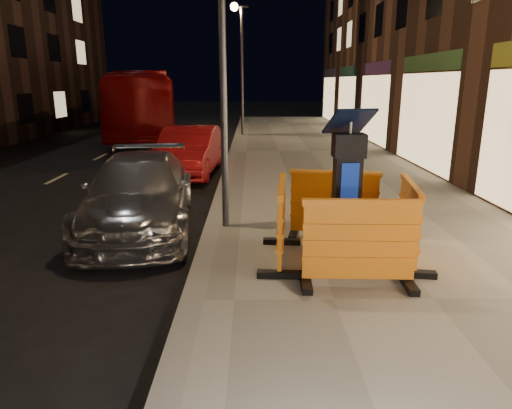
{
  "coord_description": "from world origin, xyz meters",
  "views": [
    {
      "loc": [
        0.75,
        -5.14,
        2.77
      ],
      "look_at": [
        0.8,
        1.0,
        1.1
      ],
      "focal_mm": 32.0,
      "sensor_mm": 36.0,
      "label": 1
    }
  ],
  "objects_px": {
    "car_red": "(190,174)",
    "barrier_back": "(334,205)",
    "barrier_front": "(359,244)",
    "parking_kiosk": "(347,191)",
    "bus_doubledecker": "(148,136)",
    "barrier_kerbside": "(281,222)",
    "car_silver": "(142,227)",
    "barrier_bldgside": "(408,222)"
  },
  "relations": [
    {
      "from": "car_red",
      "to": "barrier_back",
      "type": "bearing_deg",
      "value": -59.13
    },
    {
      "from": "barrier_front",
      "to": "car_red",
      "type": "height_order",
      "value": "barrier_front"
    },
    {
      "from": "car_red",
      "to": "parking_kiosk",
      "type": "bearing_deg",
      "value": -62.25
    },
    {
      "from": "bus_doubledecker",
      "to": "car_red",
      "type": "bearing_deg",
      "value": -79.59
    },
    {
      "from": "barrier_kerbside",
      "to": "car_silver",
      "type": "height_order",
      "value": "barrier_kerbside"
    },
    {
      "from": "barrier_bldgside",
      "to": "bus_doubledecker",
      "type": "height_order",
      "value": "bus_doubledecker"
    },
    {
      "from": "parking_kiosk",
      "to": "barrier_bldgside",
      "type": "xyz_separation_m",
      "value": [
        0.95,
        0.0,
        -0.47
      ]
    },
    {
      "from": "barrier_kerbside",
      "to": "car_red",
      "type": "bearing_deg",
      "value": 22.76
    },
    {
      "from": "barrier_back",
      "to": "barrier_kerbside",
      "type": "bearing_deg",
      "value": -125.01
    },
    {
      "from": "barrier_kerbside",
      "to": "bus_doubledecker",
      "type": "height_order",
      "value": "bus_doubledecker"
    },
    {
      "from": "barrier_bldgside",
      "to": "bus_doubledecker",
      "type": "xyz_separation_m",
      "value": [
        -7.76,
        17.27,
        -0.74
      ]
    },
    {
      "from": "barrier_bldgside",
      "to": "car_red",
      "type": "height_order",
      "value": "barrier_bldgside"
    },
    {
      "from": "barrier_back",
      "to": "car_silver",
      "type": "xyz_separation_m",
      "value": [
        -3.55,
        1.1,
        -0.74
      ]
    },
    {
      "from": "car_red",
      "to": "bus_doubledecker",
      "type": "xyz_separation_m",
      "value": [
        -3.52,
        9.97,
        0.0
      ]
    },
    {
      "from": "barrier_back",
      "to": "barrier_bldgside",
      "type": "distance_m",
      "value": 1.34
    },
    {
      "from": "car_silver",
      "to": "car_red",
      "type": "distance_m",
      "value": 5.26
    },
    {
      "from": "barrier_front",
      "to": "car_red",
      "type": "relative_size",
      "value": 0.35
    },
    {
      "from": "barrier_front",
      "to": "car_silver",
      "type": "xyz_separation_m",
      "value": [
        -3.55,
        3.0,
        -0.74
      ]
    },
    {
      "from": "barrier_back",
      "to": "barrier_front",
      "type": "bearing_deg",
      "value": -80.01
    },
    {
      "from": "barrier_back",
      "to": "bus_doubledecker",
      "type": "bearing_deg",
      "value": 122.65
    },
    {
      "from": "parking_kiosk",
      "to": "barrier_bldgside",
      "type": "relative_size",
      "value": 1.4
    },
    {
      "from": "barrier_kerbside",
      "to": "barrier_front",
      "type": "bearing_deg",
      "value": -130.01
    },
    {
      "from": "parking_kiosk",
      "to": "barrier_kerbside",
      "type": "xyz_separation_m",
      "value": [
        -0.95,
        0.0,
        -0.47
      ]
    },
    {
      "from": "parking_kiosk",
      "to": "bus_doubledecker",
      "type": "bearing_deg",
      "value": 118.52
    },
    {
      "from": "parking_kiosk",
      "to": "barrier_front",
      "type": "xyz_separation_m",
      "value": [
        0.0,
        -0.95,
        -0.47
      ]
    },
    {
      "from": "barrier_kerbside",
      "to": "car_silver",
      "type": "bearing_deg",
      "value": 56.73
    },
    {
      "from": "barrier_bldgside",
      "to": "car_red",
      "type": "bearing_deg",
      "value": 39.14
    },
    {
      "from": "barrier_front",
      "to": "barrier_kerbside",
      "type": "bearing_deg",
      "value": 136.99
    },
    {
      "from": "parking_kiosk",
      "to": "car_silver",
      "type": "bearing_deg",
      "value": 156.99
    },
    {
      "from": "parking_kiosk",
      "to": "barrier_front",
      "type": "relative_size",
      "value": 1.4
    },
    {
      "from": "barrier_front",
      "to": "barrier_bldgside",
      "type": "height_order",
      "value": "same"
    },
    {
      "from": "parking_kiosk",
      "to": "barrier_back",
      "type": "xyz_separation_m",
      "value": [
        0.0,
        0.95,
        -0.47
      ]
    },
    {
      "from": "barrier_front",
      "to": "barrier_bldgside",
      "type": "xyz_separation_m",
      "value": [
        0.95,
        0.95,
        0.0
      ]
    },
    {
      "from": "barrier_back",
      "to": "car_silver",
      "type": "distance_m",
      "value": 3.79
    },
    {
      "from": "barrier_front",
      "to": "car_red",
      "type": "xyz_separation_m",
      "value": [
        -3.29,
        8.25,
        -0.74
      ]
    },
    {
      "from": "barrier_back",
      "to": "car_red",
      "type": "relative_size",
      "value": 0.35
    },
    {
      "from": "car_silver",
      "to": "barrier_bldgside",
      "type": "bearing_deg",
      "value": -31.19
    },
    {
      "from": "parking_kiosk",
      "to": "car_red",
      "type": "height_order",
      "value": "parking_kiosk"
    },
    {
      "from": "parking_kiosk",
      "to": "bus_doubledecker",
      "type": "relative_size",
      "value": 0.18
    },
    {
      "from": "bus_doubledecker",
      "to": "car_silver",
      "type": "bearing_deg",
      "value": -86.94
    },
    {
      "from": "barrier_kerbside",
      "to": "bus_doubledecker",
      "type": "relative_size",
      "value": 0.13
    },
    {
      "from": "barrier_back",
      "to": "car_red",
      "type": "bearing_deg",
      "value": 127.38
    }
  ]
}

